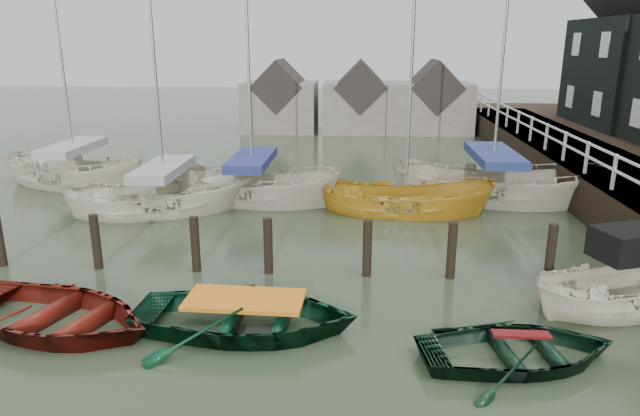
# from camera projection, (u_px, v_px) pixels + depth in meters

# --- Properties ---
(ground) EXTENTS (120.00, 120.00, 0.00)m
(ground) POSITION_uv_depth(u_px,v_px,m) (306.00, 335.00, 11.06)
(ground) COLOR #293421
(ground) RESTS_ON ground
(pier) EXTENTS (3.04, 32.00, 2.70)m
(pier) POSITION_uv_depth(u_px,v_px,m) (603.00, 183.00, 19.81)
(pier) COLOR black
(pier) RESTS_ON ground
(mooring_pilings) EXTENTS (13.72, 0.22, 1.80)m
(mooring_pilings) POSITION_uv_depth(u_px,v_px,m) (272.00, 254.00, 13.86)
(mooring_pilings) COLOR black
(mooring_pilings) RESTS_ON ground
(far_sheds) EXTENTS (14.00, 4.08, 4.39)m
(far_sheds) POSITION_uv_depth(u_px,v_px,m) (358.00, 101.00, 35.36)
(far_sheds) COLOR #665B51
(far_sheds) RESTS_ON ground
(rowboat_red) EXTENTS (5.15, 4.34, 0.91)m
(rowboat_red) POSITION_uv_depth(u_px,v_px,m) (56.00, 328.00, 11.30)
(rowboat_red) COLOR #58140C
(rowboat_red) RESTS_ON ground
(rowboat_green) EXTENTS (4.51, 3.30, 0.91)m
(rowboat_green) POSITION_uv_depth(u_px,v_px,m) (246.00, 330.00, 11.23)
(rowboat_green) COLOR black
(rowboat_green) RESTS_ON ground
(rowboat_dkgreen) EXTENTS (3.93, 3.09, 0.74)m
(rowboat_dkgreen) POSITION_uv_depth(u_px,v_px,m) (518.00, 361.00, 10.14)
(rowboat_dkgreen) COLOR black
(rowboat_dkgreen) RESTS_ON ground
(motorboat) EXTENTS (4.58, 2.88, 2.56)m
(motorboat) POSITION_uv_depth(u_px,v_px,m) (623.00, 305.00, 12.07)
(motorboat) COLOR beige
(motorboat) RESTS_ON ground
(sailboat_a) EXTENTS (6.63, 4.31, 11.69)m
(sailboat_a) POSITION_uv_depth(u_px,v_px,m) (166.00, 209.00, 19.05)
(sailboat_a) COLOR beige
(sailboat_a) RESTS_ON ground
(sailboat_b) EXTENTS (6.83, 3.87, 10.90)m
(sailboat_b) POSITION_uv_depth(u_px,v_px,m) (253.00, 199.00, 20.26)
(sailboat_b) COLOR beige
(sailboat_b) RESTS_ON ground
(sailboat_c) EXTENTS (5.86, 2.58, 10.87)m
(sailboat_c) POSITION_uv_depth(u_px,v_px,m) (405.00, 212.00, 18.95)
(sailboat_c) COLOR #BF8D23
(sailboat_c) RESTS_ON ground
(sailboat_d) EXTENTS (7.60, 4.71, 12.88)m
(sailboat_d) POSITION_uv_depth(u_px,v_px,m) (490.00, 198.00, 20.35)
(sailboat_d) COLOR beige
(sailboat_d) RESTS_ON ground
(sailboat_e) EXTENTS (6.98, 4.50, 9.55)m
(sailboat_e) POSITION_uv_depth(u_px,v_px,m) (77.00, 184.00, 22.44)
(sailboat_e) COLOR beige
(sailboat_e) RESTS_ON ground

